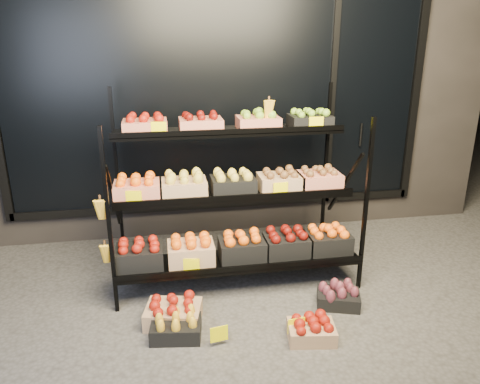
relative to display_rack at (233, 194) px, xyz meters
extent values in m
plane|color=#514F4C|center=(0.01, -0.60, -0.79)|extent=(24.00, 24.00, 0.00)
cube|color=#2D2826|center=(0.01, 2.00, 0.96)|extent=(6.00, 2.00, 3.50)
cube|color=black|center=(0.01, 0.98, 0.76)|extent=(4.20, 0.04, 2.40)
cube|color=black|center=(0.01, 0.96, -0.45)|extent=(4.30, 0.06, 0.08)
cube|color=black|center=(2.16, 0.96, 0.76)|extent=(0.08, 0.06, 2.50)
cube|color=black|center=(1.21, 0.96, 0.76)|extent=(0.06, 0.06, 2.50)
cylinder|color=black|center=(1.56, 0.93, 0.26)|extent=(0.02, 0.02, 0.25)
cube|color=black|center=(-1.01, -0.42, -0.04)|extent=(0.03, 0.03, 1.50)
cube|color=black|center=(1.04, -0.42, -0.04)|extent=(0.03, 0.03, 1.50)
cube|color=black|center=(-1.01, 0.55, 0.04)|extent=(0.03, 0.03, 1.66)
cube|color=black|center=(1.04, 0.55, 0.04)|extent=(0.03, 0.03, 1.66)
cube|color=black|center=(0.01, -0.25, -0.52)|extent=(2.05, 0.42, 0.03)
cube|color=black|center=(0.01, -0.45, -0.49)|extent=(2.05, 0.02, 0.05)
cube|color=black|center=(0.01, 0.05, -0.02)|extent=(2.05, 0.40, 0.03)
cube|color=black|center=(0.01, -0.14, 0.01)|extent=(2.05, 0.02, 0.05)
cube|color=black|center=(0.01, 0.35, 0.48)|extent=(2.05, 0.40, 0.03)
cube|color=black|center=(0.01, 0.16, 0.51)|extent=(2.05, 0.02, 0.05)
cube|color=tan|center=(-0.72, 0.35, 0.55)|extent=(0.38, 0.28, 0.11)
ellipsoid|color=#9E0E0B|center=(-0.72, 0.35, 0.63)|extent=(0.32, 0.24, 0.07)
cube|color=tan|center=(-0.23, 0.35, 0.55)|extent=(0.38, 0.28, 0.11)
ellipsoid|color=#660D07|center=(-0.23, 0.35, 0.63)|extent=(0.32, 0.24, 0.07)
cube|color=tan|center=(0.29, 0.35, 0.55)|extent=(0.38, 0.28, 0.11)
ellipsoid|color=#84B72D|center=(0.29, 0.35, 0.63)|extent=(0.32, 0.24, 0.07)
cube|color=black|center=(0.78, 0.35, 0.55)|extent=(0.38, 0.28, 0.11)
ellipsoid|color=#84B72D|center=(0.78, 0.35, 0.63)|extent=(0.32, 0.24, 0.07)
cube|color=tan|center=(-0.81, 0.05, 0.06)|extent=(0.38, 0.28, 0.14)
ellipsoid|color=#FF650D|center=(-0.81, 0.05, 0.16)|extent=(0.32, 0.24, 0.07)
cube|color=tan|center=(-0.41, 0.05, 0.06)|extent=(0.38, 0.28, 0.14)
ellipsoid|color=gold|center=(-0.41, 0.05, 0.16)|extent=(0.32, 0.24, 0.07)
cube|color=black|center=(0.01, 0.05, 0.06)|extent=(0.38, 0.28, 0.14)
ellipsoid|color=gold|center=(0.01, 0.05, 0.16)|extent=(0.32, 0.24, 0.07)
cube|color=tan|center=(0.43, 0.05, 0.06)|extent=(0.38, 0.28, 0.14)
ellipsoid|color=brown|center=(0.43, 0.05, 0.16)|extent=(0.32, 0.24, 0.07)
cube|color=tan|center=(0.79, 0.05, 0.06)|extent=(0.38, 0.28, 0.14)
ellipsoid|color=brown|center=(0.79, 0.05, 0.16)|extent=(0.32, 0.24, 0.07)
cube|color=black|center=(-0.82, -0.25, -0.42)|extent=(0.38, 0.28, 0.18)
ellipsoid|color=#9E0E0B|center=(-0.82, -0.25, -0.30)|extent=(0.32, 0.24, 0.07)
cube|color=tan|center=(-0.40, -0.25, -0.42)|extent=(0.38, 0.28, 0.18)
ellipsoid|color=#FF650D|center=(-0.40, -0.25, -0.30)|extent=(0.32, 0.24, 0.07)
cube|color=black|center=(0.03, -0.25, -0.42)|extent=(0.38, 0.28, 0.18)
ellipsoid|color=#FF650D|center=(0.03, -0.25, -0.30)|extent=(0.32, 0.24, 0.07)
cube|color=black|center=(0.43, -0.25, -0.42)|extent=(0.38, 0.28, 0.18)
ellipsoid|color=#660D07|center=(0.43, -0.25, -0.30)|extent=(0.32, 0.24, 0.07)
cube|color=black|center=(0.80, -0.25, -0.42)|extent=(0.38, 0.28, 0.18)
ellipsoid|color=#FF650D|center=(0.80, -0.25, -0.30)|extent=(0.32, 0.24, 0.07)
ellipsoid|color=yellow|center=(-1.06, -0.40, 0.17)|extent=(0.14, 0.08, 0.22)
ellipsoid|color=yellow|center=(-1.06, -0.40, -0.20)|extent=(0.14, 0.08, 0.22)
ellipsoid|color=yellow|center=(0.36, 0.25, 0.77)|extent=(0.14, 0.08, 0.22)
cube|color=#FFEF00|center=(-0.84, -0.10, 0.05)|extent=(0.13, 0.01, 0.12)
cube|color=#FFEF00|center=(0.40, -0.10, 0.05)|extent=(0.13, 0.01, 0.12)
cube|color=#FFEF00|center=(0.79, 0.20, 0.55)|extent=(0.13, 0.01, 0.12)
cube|color=#FFEF00|center=(-0.60, 0.20, 0.55)|extent=(0.13, 0.01, 0.12)
cube|color=#FFEF00|center=(-0.41, -0.40, -0.45)|extent=(0.13, 0.01, 0.12)
cube|color=#FFEF00|center=(-0.26, -1.00, -0.73)|extent=(0.13, 0.01, 0.12)
cube|color=#FFEF00|center=(0.30, -1.00, -0.73)|extent=(0.13, 0.01, 0.12)
cube|color=tan|center=(-0.57, -0.66, -0.72)|extent=(0.47, 0.39, 0.14)
ellipsoid|color=#9E0E0B|center=(-0.57, -0.66, -0.62)|extent=(0.39, 0.33, 0.07)
cube|color=black|center=(-0.56, -0.84, -0.73)|extent=(0.39, 0.31, 0.12)
ellipsoid|color=yellow|center=(-0.56, -0.84, -0.63)|extent=(0.33, 0.26, 0.07)
cube|color=tan|center=(0.41, -1.04, -0.73)|extent=(0.37, 0.29, 0.11)
ellipsoid|color=#9E0E0B|center=(0.41, -1.04, -0.64)|extent=(0.31, 0.25, 0.07)
cube|color=black|center=(0.76, -0.65, -0.73)|extent=(0.40, 0.34, 0.12)
ellipsoid|color=brown|center=(0.76, -0.65, -0.64)|extent=(0.33, 0.29, 0.07)
camera|label=1|loc=(-0.60, -3.77, 1.35)|focal=35.00mm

